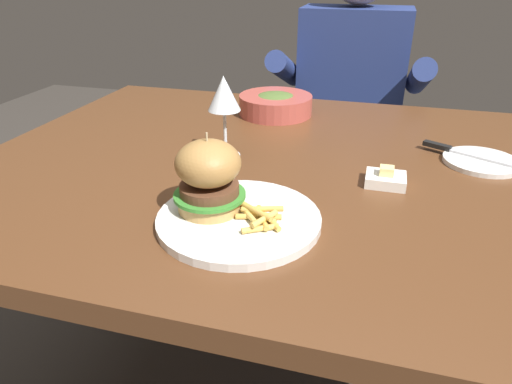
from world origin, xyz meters
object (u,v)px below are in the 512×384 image
Objects in this scene: bread_plate at (482,161)px; diner_person at (347,128)px; main_plate at (239,219)px; butter_dish at (386,179)px; table_knife at (459,152)px; soup_bowl at (275,104)px; wine_glass at (224,97)px; burger_sandwich at (209,176)px.

bread_plate is 0.77m from diner_person.
main_plate is 0.22× the size of diner_person.
butter_dish is at bearing -80.81° from diner_person.
butter_dish is (-0.19, -0.15, 0.01)m from bread_plate.
diner_person is (-0.32, 0.68, -0.18)m from bread_plate.
butter_dish is at bearing -129.62° from table_knife.
bread_plate is 0.86× the size of table_knife.
main_plate is 0.53m from table_knife.
bread_plate is at bearing 39.15° from butter_dish.
butter_dish is 0.86m from diner_person.
soup_bowl is at bearing 128.90° from butter_dish.
table_knife is 0.74m from diner_person.
diner_person is (0.20, 0.78, -0.31)m from wine_glass.
bread_plate is at bearing -26.98° from table_knife.
butter_dish is (0.22, 0.21, 0.00)m from main_plate.
diner_person is at bearing 75.76° from wine_glass.
burger_sandwich is 0.66× the size of soup_bowl.
butter_dish is 0.37× the size of soup_bowl.
main_plate is at bearing -94.83° from diner_person.
burger_sandwich is 1.78× the size of butter_dish.
table_knife is 0.15× the size of diner_person.
diner_person is at bearing 115.64° from bread_plate.
diner_person is at bearing 113.25° from table_knife.
main_plate is 1.33× the size of soup_bowl.
diner_person is at bearing 82.27° from burger_sandwich.
bread_plate is 2.09× the size of butter_dish.
diner_person is at bearing 70.16° from soup_bowl.
burger_sandwich is at bearing -76.74° from wine_glass.
butter_dish reaches higher than table_knife.
burger_sandwich is at bearing -97.73° from diner_person.
diner_person reaches higher than soup_bowl.
diner_person reaches higher than bread_plate.
diner_person reaches higher than wine_glass.
main_plate is at bearing -133.73° from table_knife.
main_plate is 0.31m from wine_glass.
table_knife is at bearing -23.58° from soup_bowl.
wine_glass is 0.36m from butter_dish.
wine_glass is at bearing -104.24° from diner_person.
bread_plate is 0.54m from soup_bowl.
table_knife is (0.42, 0.38, -0.06)m from burger_sandwich.
wine_glass is 0.97× the size of table_knife.
wine_glass reaches higher than table_knife.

